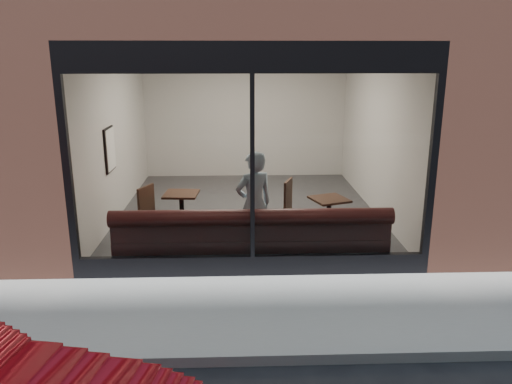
{
  "coord_description": "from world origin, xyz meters",
  "views": [
    {
      "loc": [
        -0.19,
        -4.47,
        3.05
      ],
      "look_at": [
        0.06,
        2.4,
        1.13
      ],
      "focal_mm": 35.0,
      "sensor_mm": 36.0,
      "label": 1
    }
  ],
  "objects_px": {
    "cafe_chair_left": "(138,226)",
    "cafe_chair_right": "(277,218)",
    "cafe_table_right": "(329,199)",
    "banquette": "(252,250)",
    "person": "(254,205)",
    "cafe_table_left": "(181,194)"
  },
  "relations": [
    {
      "from": "cafe_chair_left",
      "to": "cafe_chair_right",
      "type": "xyz_separation_m",
      "value": [
        2.38,
        0.32,
        0.0
      ]
    },
    {
      "from": "cafe_table_right",
      "to": "cafe_chair_right",
      "type": "distance_m",
      "value": 1.1
    },
    {
      "from": "cafe_table_right",
      "to": "cafe_chair_left",
      "type": "bearing_deg",
      "value": 175.84
    },
    {
      "from": "banquette",
      "to": "cafe_table_right",
      "type": "xyz_separation_m",
      "value": [
        1.3,
        0.87,
        0.52
      ]
    },
    {
      "from": "person",
      "to": "banquette",
      "type": "bearing_deg",
      "value": 57.73
    },
    {
      "from": "cafe_chair_left",
      "to": "banquette",
      "type": "bearing_deg",
      "value": 173.6
    },
    {
      "from": "banquette",
      "to": "cafe_chair_left",
      "type": "bearing_deg",
      "value": 149.76
    },
    {
      "from": "banquette",
      "to": "cafe_chair_left",
      "type": "relative_size",
      "value": 9.07
    },
    {
      "from": "cafe_table_left",
      "to": "cafe_table_right",
      "type": "height_order",
      "value": "same"
    },
    {
      "from": "person",
      "to": "cafe_table_right",
      "type": "relative_size",
      "value": 3.04
    },
    {
      "from": "cafe_table_left",
      "to": "cafe_table_right",
      "type": "relative_size",
      "value": 1.03
    },
    {
      "from": "banquette",
      "to": "person",
      "type": "bearing_deg",
      "value": 82.34
    },
    {
      "from": "person",
      "to": "cafe_chair_right",
      "type": "bearing_deg",
      "value": -136.88
    },
    {
      "from": "person",
      "to": "cafe_table_left",
      "type": "bearing_deg",
      "value": -62.76
    },
    {
      "from": "banquette",
      "to": "cafe_table_right",
      "type": "height_order",
      "value": "cafe_table_right"
    },
    {
      "from": "person",
      "to": "cafe_table_left",
      "type": "xyz_separation_m",
      "value": [
        -1.21,
        0.95,
        -0.09
      ]
    },
    {
      "from": "person",
      "to": "cafe_table_right",
      "type": "distance_m",
      "value": 1.37
    },
    {
      "from": "banquette",
      "to": "cafe_chair_right",
      "type": "distance_m",
      "value": 1.5
    },
    {
      "from": "banquette",
      "to": "cafe_table_right",
      "type": "relative_size",
      "value": 7.35
    },
    {
      "from": "cafe_chair_right",
      "to": "banquette",
      "type": "bearing_deg",
      "value": 91.03
    },
    {
      "from": "cafe_chair_right",
      "to": "cafe_table_left",
      "type": "bearing_deg",
      "value": 25.18
    },
    {
      "from": "cafe_chair_right",
      "to": "cafe_table_right",
      "type": "bearing_deg",
      "value": 165.8
    }
  ]
}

